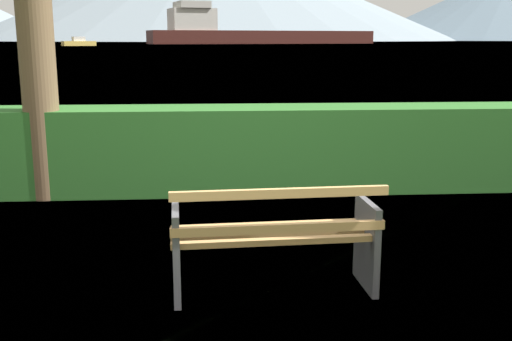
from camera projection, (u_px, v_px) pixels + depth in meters
ground_plane at (273, 290)px, 4.66m from camera, size 1400.00×1400.00×0.00m
water_surface at (214, 42)px, 305.22m from camera, size 620.00×620.00×0.00m
park_bench at (274, 239)px, 4.52m from camera, size 1.55×0.66×0.87m
hedge_row at (249, 149)px, 7.66m from camera, size 11.10×0.82×1.04m
cargo_ship_large at (247, 32)px, 211.58m from camera, size 80.35×34.26×13.72m
fishing_boat_near at (79, 43)px, 154.12m from camera, size 8.46×6.45×2.28m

